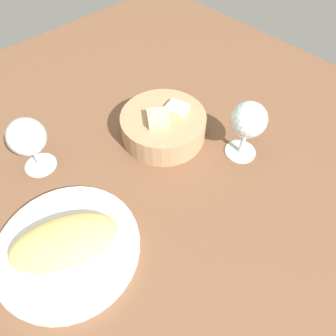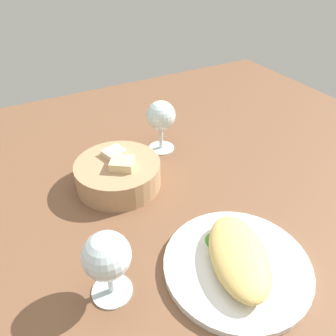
% 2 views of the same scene
% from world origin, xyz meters
% --- Properties ---
extents(ground_plane, '(1.40, 1.40, 0.02)m').
position_xyz_m(ground_plane, '(0.00, 0.00, -0.01)').
color(ground_plane, brown).
extents(plate, '(0.25, 0.25, 0.01)m').
position_xyz_m(plate, '(-0.15, 0.02, 0.01)').
color(plate, white).
rests_on(plate, ground_plane).
extents(omelette, '(0.20, 0.16, 0.04)m').
position_xyz_m(omelette, '(-0.15, 0.02, 0.03)').
color(omelette, '#E0BD6A').
rests_on(omelette, plate).
extents(lettuce_garnish, '(0.05, 0.05, 0.02)m').
position_xyz_m(lettuce_garnish, '(-0.09, 0.02, 0.02)').
color(lettuce_garnish, '#448D2B').
rests_on(lettuce_garnish, plate).
extents(bread_basket, '(0.19, 0.19, 0.08)m').
position_xyz_m(bread_basket, '(0.16, 0.11, 0.03)').
color(bread_basket, tan).
rests_on(bread_basket, ground_plane).
extents(wine_glass_near, '(0.07, 0.07, 0.13)m').
position_xyz_m(wine_glass_near, '(0.25, -0.04, 0.09)').
color(wine_glass_near, silver).
rests_on(wine_glass_near, ground_plane).
extents(wine_glass_far, '(0.07, 0.07, 0.12)m').
position_xyz_m(wine_glass_far, '(-0.09, 0.22, 0.08)').
color(wine_glass_far, silver).
rests_on(wine_glass_far, ground_plane).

